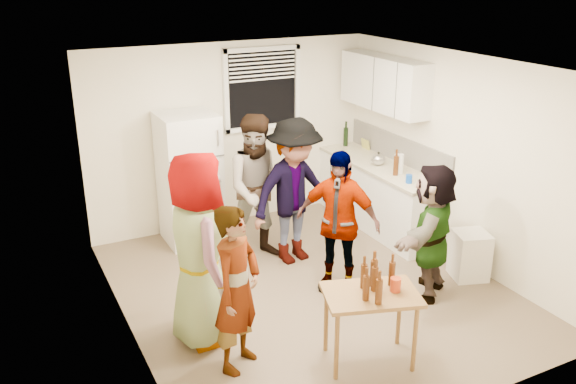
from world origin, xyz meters
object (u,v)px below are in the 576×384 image
trash_bin (469,257)px  serving_table (368,360)px  red_cup (395,291)px  guest_back_right (294,259)px  guest_grey (204,337)px  guest_orange (426,293)px  guest_black (336,287)px  kettle (378,165)px  refrigerator (190,179)px  blue_cup (409,183)px  wine_bottle (345,146)px  guest_stripe (240,364)px  guest_back_left (261,256)px  beer_bottle_counter (395,175)px  beer_bottle_table (373,286)px

trash_bin → serving_table: 2.12m
serving_table → red_cup: 0.74m
guest_back_right → guest_grey: bearing=-153.5°
guest_orange → guest_black: bearing=-71.0°
guest_black → kettle: bearing=91.4°
kettle → serving_table: bearing=-144.1°
refrigerator → blue_cup: bearing=-33.2°
wine_bottle → refrigerator: bearing=-174.6°
guest_stripe → guest_back_right: size_ratio=0.87×
refrigerator → guest_back_right: refrigerator is taller
trash_bin → guest_grey: (-3.17, 0.23, -0.25)m
wine_bottle → trash_bin: bearing=-89.5°
kettle → guest_back_left: 2.02m
guest_grey → guest_back_right: (1.57, 1.09, 0.00)m
beer_bottle_counter → trash_bin: size_ratio=0.45×
wine_bottle → guest_black: wine_bottle is taller
guest_grey → serving_table: bearing=-127.4°
guest_back_left → guest_back_right: 0.42m
guest_orange → kettle: bearing=-143.3°
kettle → guest_back_right: kettle is taller
serving_table → guest_orange: (1.27, 0.72, 0.00)m
beer_bottle_table → guest_stripe: 1.41m
wine_bottle → guest_orange: 3.00m
beer_bottle_counter → guest_orange: size_ratio=0.17×
beer_bottle_table → guest_grey: (-1.31, 0.95, -0.71)m
guest_orange → guest_back_right: bearing=-93.2°
serving_table → beer_bottle_counter: bearing=49.4°
wine_bottle → kettle: bearing=-95.8°
red_cup → guest_black: 1.55m
wine_bottle → beer_bottle_table: size_ratio=1.07×
kettle → red_cup: size_ratio=1.82×
refrigerator → kettle: size_ratio=7.29×
guest_back_left → guest_stripe: bearing=-105.5°
red_cup → guest_stripe: size_ratio=0.08×
kettle → guest_stripe: 3.65m
kettle → guest_back_right: bearing=176.5°
guest_grey → guest_back_right: bearing=-52.3°
guest_back_left → guest_orange: guest_back_left is taller
beer_bottle_counter → guest_black: 1.78m
beer_bottle_table → guest_back_right: size_ratio=0.14×
beer_bottle_table → guest_black: size_ratio=0.16×
beer_bottle_counter → blue_cup: 0.32m
guest_back_right → guest_black: bearing=-92.0°
red_cup → guest_back_right: bearing=86.3°
refrigerator → trash_bin: 3.57m
beer_bottle_counter → guest_orange: (-0.50, -1.35, -0.90)m
refrigerator → beer_bottle_counter: 2.64m
red_cup → guest_back_left: bearing=94.3°
guest_back_right → guest_orange: (0.92, -1.41, 0.00)m
guest_back_left → beer_bottle_table: bearing=-74.1°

